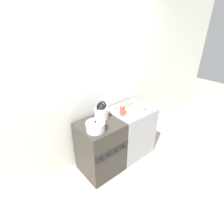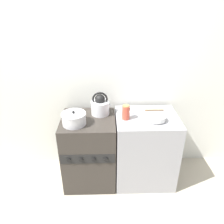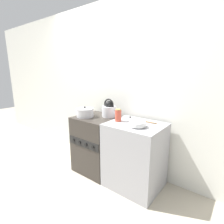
{
  "view_description": "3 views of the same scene",
  "coord_description": "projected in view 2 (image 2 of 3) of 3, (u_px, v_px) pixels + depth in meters",
  "views": [
    {
      "loc": [
        -1.2,
        -1.42,
        2.14
      ],
      "look_at": [
        0.22,
        0.26,
        0.97
      ],
      "focal_mm": 28.0,
      "sensor_mm": 36.0,
      "label": 1
    },
    {
      "loc": [
        0.21,
        -1.8,
        2.0
      ],
      "look_at": [
        0.26,
        0.26,
        0.94
      ],
      "focal_mm": 35.0,
      "sensor_mm": 36.0,
      "label": 2
    },
    {
      "loc": [
        1.69,
        -1.53,
        1.5
      ],
      "look_at": [
        0.28,
        0.29,
        0.95
      ],
      "focal_mm": 28.0,
      "sensor_mm": 36.0,
      "label": 3
    }
  ],
  "objects": [
    {
      "name": "storage_jar",
      "position": [
        126.0,
        112.0,
        2.31
      ],
      "size": [
        0.08,
        0.08,
        0.16
      ],
      "color": "#CC4C38",
      "rests_on": "counter"
    },
    {
      "name": "cooking_pot",
      "position": [
        74.0,
        119.0,
        2.25
      ],
      "size": [
        0.25,
        0.25,
        0.15
      ],
      "color": "silver",
      "rests_on": "stove"
    },
    {
      "name": "stove",
      "position": [
        90.0,
        150.0,
        2.56
      ],
      "size": [
        0.59,
        0.58,
        0.84
      ],
      "color": "#332D28",
      "rests_on": "ground_plane"
    },
    {
      "name": "ground_plane",
      "position": [
        90.0,
        195.0,
        2.51
      ],
      "size": [
        12.0,
        12.0,
        0.0
      ],
      "primitive_type": "plane",
      "color": "#B2A893"
    },
    {
      "name": "wall_back",
      "position": [
        88.0,
        73.0,
        2.51
      ],
      "size": [
        7.0,
        0.06,
        2.5
      ],
      "color": "silver",
      "rests_on": "ground_plane"
    },
    {
      "name": "wooden_spoon",
      "position": [
        153.0,
        110.0,
        2.52
      ],
      "size": [
        0.22,
        0.03,
        0.02
      ],
      "color": "olive",
      "rests_on": "counter"
    },
    {
      "name": "counter",
      "position": [
        145.0,
        148.0,
        2.59
      ],
      "size": [
        0.69,
        0.58,
        0.86
      ],
      "color": "#99999E",
      "rests_on": "ground_plane"
    },
    {
      "name": "loose_pot_lid",
      "position": [
        129.0,
        110.0,
        2.53
      ],
      "size": [
        0.19,
        0.19,
        0.03
      ],
      "color": "silver",
      "rests_on": "counter"
    },
    {
      "name": "enamel_bowl",
      "position": [
        157.0,
        118.0,
        2.29
      ],
      "size": [
        0.18,
        0.18,
        0.06
      ],
      "color": "white",
      "rests_on": "counter"
    },
    {
      "name": "kettle",
      "position": [
        100.0,
        106.0,
        2.44
      ],
      "size": [
        0.25,
        0.2,
        0.27
      ],
      "color": "silver",
      "rests_on": "stove"
    }
  ]
}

